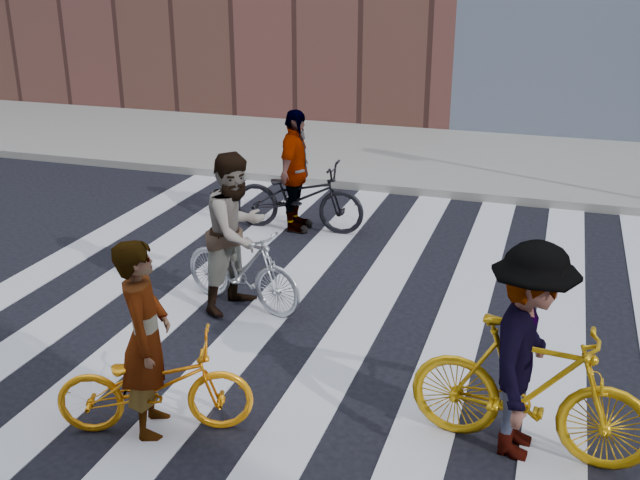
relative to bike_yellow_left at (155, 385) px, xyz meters
The scene contains 11 objects.
ground 2.71m from the bike_yellow_left, 77.14° to the left, with size 100.00×100.00×0.00m, color black.
sidewalk_far 10.13m from the bike_yellow_left, 86.63° to the left, with size 100.00×5.00×0.15m, color gray.
zebra_crosswalk 2.71m from the bike_yellow_left, 77.14° to the left, with size 8.25×10.00×0.01m.
bike_yellow_left is the anchor object (origin of this frame).
bike_silver_mid 2.55m from the bike_yellow_left, 96.52° to the left, with size 0.48×1.69×1.01m, color #B0B3BA.
bike_yellow_right 3.18m from the bike_yellow_left, 12.50° to the left, with size 0.56×1.99×1.20m, color #D7980B.
bike_dark_rear 5.35m from the bike_yellow_left, 96.17° to the left, with size 0.71×2.04×1.07m, color black.
rider_left 0.45m from the bike_yellow_left, behind, with size 0.65×0.43×1.79m, color slate.
rider_mid 2.61m from the bike_yellow_left, 97.63° to the left, with size 0.92×0.72×1.90m, color slate.
rider_right 3.17m from the bike_yellow_left, 12.69° to the left, with size 1.21×0.70×1.88m, color slate.
rider_rear 5.37m from the bike_yellow_left, 96.70° to the left, with size 1.09×0.45×1.86m, color slate.
Camera 1 is at (2.52, -7.51, 3.91)m, focal length 42.00 mm.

